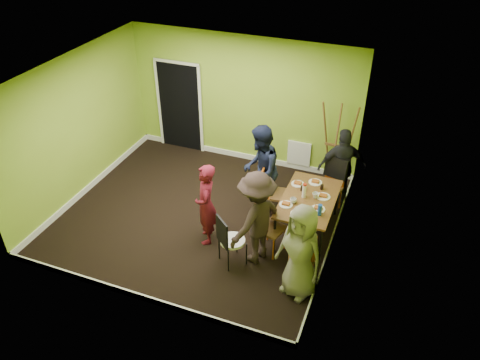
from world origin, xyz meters
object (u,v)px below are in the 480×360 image
Objects in this scene: chair_back_end at (335,173)px; orange_bottle at (305,187)px; chair_left_far at (269,189)px; person_left_near at (256,218)px; dining_table at (309,201)px; easel at (337,144)px; thermos at (304,191)px; blue_bottle at (320,210)px; chair_left_near at (267,222)px; person_standing at (206,205)px; person_left_far at (260,170)px; person_back_end at (342,167)px; chair_front_end at (302,252)px; person_front_end at (301,252)px; chair_bentwood at (229,238)px.

orange_bottle is at bearing 77.70° from chair_back_end.
chair_left_far is 0.61× the size of person_left_near.
easel reaches higher than dining_table.
blue_bottle is (0.36, -0.39, -0.02)m from thermos.
thermos is (-0.20, -1.79, -0.02)m from easel.
thermos is at bearing 162.95° from chair_left_near.
chair_left_far is 0.68× the size of person_standing.
person_back_end is at bearing 110.69° from person_left_far.
chair_back_end is at bearing 75.31° from dining_table.
person_left_far reaches higher than dining_table.
person_standing is (-1.77, 0.34, 0.21)m from chair_front_end.
person_back_end reaches higher than blue_bottle.
person_left_far is at bearing 159.22° from thermos.
person_front_end reaches higher than person_back_end.
dining_table is at bearing 168.86° from person_left_near.
blue_bottle is 0.12× the size of person_left_near.
thermos is at bearing 95.04° from person_standing.
thermos is 0.14× the size of person_left_far.
person_back_end is 2.58m from person_front_end.
chair_left_near is 0.74m from chair_bentwood.
chair_left_far is at bearing 60.11° from person_left_far.
thermos is at bearing 86.18° from chair_front_end.
chair_back_end reaches higher than dining_table.
blue_bottle is 1.90m from person_standing.
orange_bottle is (-0.04, 0.24, -0.08)m from thermos.
chair_bentwood is at bearing 30.48° from person_standing.
person_left_near is at bearing 78.19° from chair_bentwood.
chair_left_near is at bearing -113.88° from orange_bottle.
chair_front_end is 0.58× the size of person_left_near.
blue_bottle is (0.07, 0.76, 0.30)m from chair_front_end.
orange_bottle is 1.03m from person_back_end.
easel is (0.11, 1.79, 0.20)m from dining_table.
person_front_end is (0.03, -0.27, 0.26)m from chair_front_end.
dining_table is at bearing 93.59° from person_standing.
easel is 1.13× the size of person_front_end.
orange_bottle is at bearing 179.86° from person_left_near.
easel is (-0.09, 2.94, 0.35)m from chair_front_end.
person_left_near is 1.06× the size of person_back_end.
chair_front_end is 1.45m from orange_bottle.
thermos is at bearing 62.12° from chair_left_far.
chair_back_end is at bearing 110.50° from person_standing.
easel is at bearing 115.69° from person_front_end.
easel is 0.69m from person_back_end.
chair_front_end is 1.96m from person_left_far.
person_front_end reaches higher than orange_bottle.
chair_left_far is 1.46m from person_back_end.
chair_front_end is at bearing -76.50° from orange_bottle.
chair_bentwood is 0.61× the size of person_back_end.
person_back_end reaches higher than thermos.
dining_table is 0.99× the size of person_standing.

